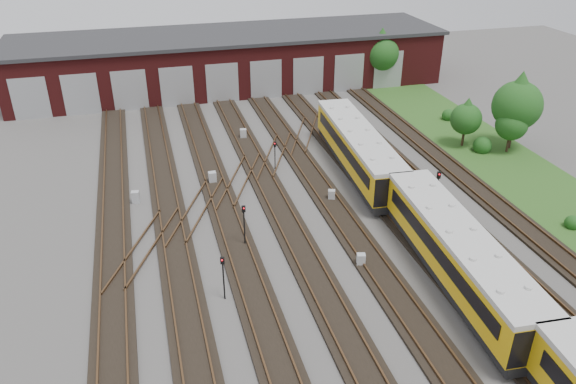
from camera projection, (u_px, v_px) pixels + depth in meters
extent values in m
plane|color=#44413F|center=(346.00, 273.00, 35.03)|extent=(120.00, 120.00, 0.00)
cube|color=black|center=(113.00, 310.00, 31.73)|extent=(2.40, 70.00, 0.18)
cube|color=brown|center=(100.00, 310.00, 31.49)|extent=(0.10, 70.00, 0.15)
cube|color=brown|center=(126.00, 306.00, 31.82)|extent=(0.10, 70.00, 0.15)
cube|color=black|center=(184.00, 298.00, 32.66)|extent=(2.40, 70.00, 0.18)
cube|color=brown|center=(172.00, 298.00, 32.42)|extent=(0.10, 70.00, 0.15)
cube|color=brown|center=(196.00, 294.00, 32.75)|extent=(0.10, 70.00, 0.15)
cube|color=black|center=(252.00, 287.00, 33.59)|extent=(2.40, 70.00, 0.18)
cube|color=brown|center=(240.00, 287.00, 33.35)|extent=(0.10, 70.00, 0.15)
cube|color=brown|center=(263.00, 283.00, 33.68)|extent=(0.10, 70.00, 0.15)
cube|color=black|center=(315.00, 277.00, 34.53)|extent=(2.40, 70.00, 0.18)
cube|color=brown|center=(304.00, 276.00, 34.28)|extent=(0.10, 70.00, 0.15)
cube|color=brown|center=(326.00, 273.00, 34.62)|extent=(0.10, 70.00, 0.15)
cube|color=black|center=(375.00, 266.00, 35.46)|extent=(2.40, 70.00, 0.18)
cube|color=brown|center=(365.00, 266.00, 35.21)|extent=(0.10, 70.00, 0.15)
cube|color=brown|center=(386.00, 263.00, 35.55)|extent=(0.10, 70.00, 0.15)
cube|color=black|center=(432.00, 257.00, 36.39)|extent=(2.40, 70.00, 0.18)
cube|color=brown|center=(423.00, 256.00, 36.14)|extent=(0.10, 70.00, 0.15)
cube|color=brown|center=(443.00, 253.00, 36.48)|extent=(0.10, 70.00, 0.15)
cube|color=black|center=(487.00, 248.00, 37.32)|extent=(2.40, 70.00, 0.18)
cube|color=brown|center=(478.00, 247.00, 37.08)|extent=(0.10, 70.00, 0.15)
cube|color=brown|center=(497.00, 244.00, 37.41)|extent=(0.10, 70.00, 0.15)
cube|color=black|center=(538.00, 239.00, 38.25)|extent=(2.40, 70.00, 0.18)
cube|color=brown|center=(530.00, 239.00, 38.01)|extent=(0.10, 70.00, 0.15)
cube|color=brown|center=(548.00, 236.00, 38.34)|extent=(0.10, 70.00, 0.15)
cube|color=brown|center=(197.00, 209.00, 41.55)|extent=(5.40, 9.62, 0.15)
cube|color=brown|center=(240.00, 179.00, 45.88)|extent=(5.40, 9.62, 0.15)
cube|color=brown|center=(275.00, 154.00, 50.22)|extent=(5.40, 9.62, 0.15)
cube|color=brown|center=(144.00, 246.00, 37.22)|extent=(5.40, 9.62, 0.15)
cube|color=brown|center=(305.00, 133.00, 54.55)|extent=(5.40, 9.62, 0.15)
cube|color=#4E1314|center=(230.00, 61.00, 67.62)|extent=(50.00, 12.00, 6.00)
cube|color=#29292C|center=(229.00, 35.00, 66.14)|extent=(51.00, 12.50, 0.40)
cube|color=#97999C|center=(30.00, 99.00, 57.76)|extent=(3.60, 0.12, 4.40)
cube|color=#97999C|center=(81.00, 95.00, 58.92)|extent=(3.60, 0.12, 4.40)
cube|color=#97999C|center=(130.00, 91.00, 60.09)|extent=(3.60, 0.12, 4.40)
cube|color=#97999C|center=(177.00, 87.00, 61.25)|extent=(3.60, 0.12, 4.40)
cube|color=#97999C|center=(222.00, 83.00, 62.42)|extent=(3.60, 0.12, 4.40)
cube|color=#97999C|center=(266.00, 80.00, 63.58)|extent=(3.60, 0.12, 4.40)
cube|color=#97999C|center=(308.00, 76.00, 64.75)|extent=(3.60, 0.12, 4.40)
cube|color=#97999C|center=(349.00, 73.00, 65.91)|extent=(3.60, 0.12, 4.40)
cube|color=#97999C|center=(388.00, 70.00, 67.08)|extent=(3.60, 0.12, 4.40)
cube|color=#2C521B|center=(513.00, 170.00, 47.95)|extent=(8.00, 55.00, 0.05)
cube|color=black|center=(454.00, 273.00, 33.92)|extent=(3.56, 16.23, 0.64)
cube|color=yellow|center=(458.00, 252.00, 33.21)|extent=(3.88, 16.25, 2.36)
cube|color=beige|center=(461.00, 233.00, 32.57)|extent=(3.99, 16.26, 0.32)
cube|color=black|center=(436.00, 251.00, 32.83)|extent=(1.03, 14.14, 0.91)
cube|color=black|center=(481.00, 246.00, 33.33)|extent=(1.03, 14.14, 0.91)
cube|color=black|center=(357.00, 164.00, 47.52)|extent=(3.56, 16.23, 0.64)
cube|color=yellow|center=(358.00, 148.00, 46.81)|extent=(3.88, 16.25, 2.36)
cube|color=beige|center=(359.00, 133.00, 46.18)|extent=(3.99, 16.26, 0.32)
cube|color=black|center=(342.00, 146.00, 46.44)|extent=(1.03, 14.14, 0.91)
cube|color=black|center=(374.00, 143.00, 46.93)|extent=(1.03, 14.14, 0.91)
cylinder|color=black|center=(224.00, 282.00, 32.20)|extent=(0.09, 0.09, 2.49)
cube|color=black|center=(222.00, 261.00, 31.51)|extent=(0.25, 0.20, 0.44)
sphere|color=red|center=(223.00, 260.00, 31.39)|extent=(0.11, 0.11, 0.11)
cylinder|color=black|center=(244.00, 229.00, 37.11)|extent=(0.09, 0.09, 2.60)
cube|color=black|center=(244.00, 209.00, 36.39)|extent=(0.23, 0.14, 0.46)
sphere|color=red|center=(244.00, 208.00, 36.26)|extent=(0.11, 0.11, 0.11)
cylinder|color=black|center=(275.00, 158.00, 47.70)|extent=(0.09, 0.09, 2.07)
cube|color=black|center=(275.00, 144.00, 47.11)|extent=(0.25, 0.19, 0.44)
sphere|color=red|center=(275.00, 144.00, 46.99)|extent=(0.11, 0.11, 0.11)
cylinder|color=black|center=(436.00, 196.00, 40.90)|extent=(0.10, 0.10, 2.86)
cube|color=black|center=(439.00, 175.00, 40.10)|extent=(0.29, 0.22, 0.52)
sphere|color=red|center=(440.00, 174.00, 39.96)|extent=(0.13, 0.13, 0.13)
cube|color=#ABADB0|center=(136.00, 197.00, 42.72)|extent=(0.64, 0.56, 0.95)
cube|color=#ABADB0|center=(212.00, 178.00, 45.54)|extent=(0.62, 0.52, 1.01)
cube|color=#ABADB0|center=(361.00, 260.00, 35.47)|extent=(0.62, 0.55, 0.87)
cube|color=#ABADB0|center=(243.00, 134.00, 53.82)|extent=(0.65, 0.57, 0.99)
cube|color=#ABADB0|center=(332.00, 195.00, 43.05)|extent=(0.64, 0.58, 0.87)
cylinder|color=#302115|center=(379.00, 77.00, 68.32)|extent=(0.24, 0.24, 2.18)
sphere|color=#194513|center=(381.00, 53.00, 66.95)|extent=(4.24, 4.24, 4.24)
cone|color=#194513|center=(382.00, 40.00, 66.23)|extent=(3.64, 3.64, 3.03)
cylinder|color=#302115|center=(508.00, 145.00, 50.94)|extent=(0.21, 0.21, 1.47)
sphere|color=#194513|center=(512.00, 124.00, 50.01)|extent=(2.85, 2.85, 2.85)
cone|color=#194513|center=(514.00, 114.00, 49.53)|extent=(2.44, 2.44, 2.04)
cylinder|color=#302115|center=(511.00, 137.00, 51.51)|extent=(0.25, 0.25, 2.27)
sphere|color=#194513|center=(517.00, 105.00, 50.09)|extent=(4.41, 4.41, 4.41)
cone|color=#194513|center=(521.00, 88.00, 49.34)|extent=(3.78, 3.78, 3.15)
cylinder|color=#302115|center=(463.00, 139.00, 52.18)|extent=(0.23, 0.23, 1.46)
sphere|color=#194513|center=(466.00, 119.00, 51.25)|extent=(2.84, 2.84, 2.84)
cone|color=#194513|center=(468.00, 108.00, 50.77)|extent=(2.44, 2.44, 2.03)
sphere|color=#194513|center=(573.00, 221.00, 39.49)|extent=(1.09, 1.09, 1.09)
sphere|color=#194513|center=(483.00, 143.00, 50.98)|extent=(1.67, 1.67, 1.67)
sphere|color=#194513|center=(449.00, 114.00, 58.25)|extent=(1.33, 1.33, 1.33)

